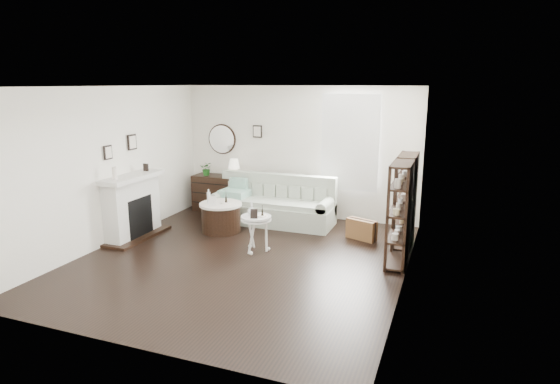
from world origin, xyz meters
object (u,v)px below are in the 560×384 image
at_px(pedestal_table, 256,219).
at_px(dresser, 221,193).
at_px(drum_table, 221,217).
at_px(sofa, 273,207).

bearing_deg(pedestal_table, dresser, 130.20).
relative_size(dresser, drum_table, 1.48).
bearing_deg(drum_table, dresser, 117.89).
relative_size(sofa, dresser, 2.08).
bearing_deg(sofa, drum_table, -127.37).
bearing_deg(pedestal_table, drum_table, 144.37).
distance_m(drum_table, pedestal_table, 1.32).
distance_m(sofa, pedestal_table, 1.73).
distance_m(sofa, drum_table, 1.16).
bearing_deg(sofa, pedestal_table, -78.20).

